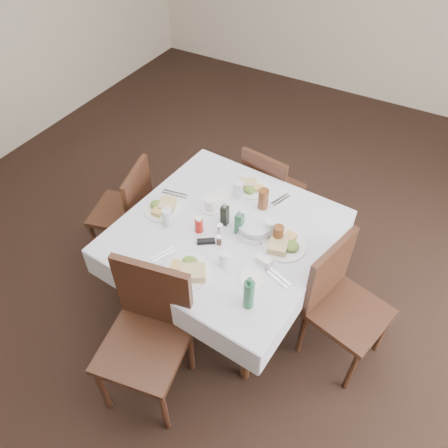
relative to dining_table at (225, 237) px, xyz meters
The scene contains 33 objects.
ground_plane 0.72m from the dining_table, 108.29° to the left, with size 7.00×7.00×0.00m, color black.
room_shell 1.05m from the dining_table, 108.29° to the left, with size 6.04×7.04×2.80m.
dining_table is the anchor object (origin of this frame).
chair_north 0.85m from the dining_table, 93.01° to the left, with size 0.48×0.48×0.89m.
chair_south 0.82m from the dining_table, 95.65° to the right, with size 0.57×0.57×1.04m.
chair_east 0.87m from the dining_table, ahead, with size 0.56×0.56×0.97m.
chair_west 0.94m from the dining_table, behind, with size 0.52×0.52×0.90m.
meal_north 0.48m from the dining_table, 95.16° to the left, with size 0.25×0.25×0.05m.
meal_south 0.45m from the dining_table, 91.78° to the right, with size 0.30×0.30×0.07m.
meal_east 0.43m from the dining_table, ahead, with size 0.29×0.29×0.06m.
meal_west 0.50m from the dining_table, behind, with size 0.27×0.27×0.06m.
side_plate_a 0.38m from the dining_table, 123.79° to the left, with size 0.15×0.15×0.01m.
side_plate_b 0.47m from the dining_table, 39.59° to the right, with size 0.16×0.16×0.01m.
water_n 0.38m from the dining_table, 103.76° to the left, with size 0.07×0.07×0.13m.
water_s 0.35m from the dining_table, 61.75° to the right, with size 0.06×0.06×0.12m.
water_e 0.34m from the dining_table, 18.56° to the left, with size 0.07×0.07×0.13m.
water_w 0.43m from the dining_table, 157.92° to the right, with size 0.07×0.07×0.14m.
iced_tea_a 0.39m from the dining_table, 69.43° to the left, with size 0.08×0.08×0.16m.
iced_tea_b 0.40m from the dining_table, 10.85° to the left, with size 0.07×0.07×0.14m.
bread_basket 0.23m from the dining_table, 23.23° to the left, with size 0.25×0.25×0.08m.
oil_cruet_dark 0.17m from the dining_table, 123.45° to the left, with size 0.05×0.05×0.20m.
oil_cruet_green 0.19m from the dining_table, 13.85° to the left, with size 0.05×0.05×0.21m.
ketchup_bottle 0.22m from the dining_table, 146.62° to the right, with size 0.06×0.06×0.12m.
salt_shaker 0.14m from the dining_table, 99.65° to the right, with size 0.04×0.04×0.09m.
pepper_shaker 0.18m from the dining_table, 77.22° to the right, with size 0.03×0.03×0.07m.
coffee_mug 0.26m from the dining_table, 145.85° to the left, with size 0.14×0.14×0.10m.
sunglasses 0.20m from the dining_table, 107.00° to the right, with size 0.12×0.10×0.03m.
green_bottle 0.66m from the dining_table, 48.35° to the right, with size 0.06×0.06×0.25m.
sugar_caddy 0.40m from the dining_table, 21.29° to the right, with size 0.11×0.07×0.05m.
cutlery_n 0.51m from the dining_table, 65.87° to the left, with size 0.10×0.17×0.01m.
cutlery_s 0.47m from the dining_table, 120.91° to the right, with size 0.11×0.18×0.01m.
cutlery_e 0.53m from the dining_table, 22.73° to the right, with size 0.20×0.11×0.01m.
cutlery_w 0.53m from the dining_table, 165.47° to the left, with size 0.20×0.08×0.01m.
Camera 1 is at (1.09, -2.04, 2.92)m, focal length 35.00 mm.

